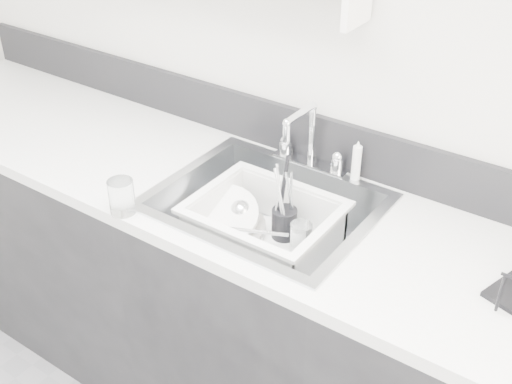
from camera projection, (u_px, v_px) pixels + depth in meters
The scene contains 12 objects.
counter_run at pixel (265, 317), 2.13m from camera, with size 3.20×0.62×0.92m.
backsplash at pixel (318, 139), 2.05m from camera, with size 3.20×0.02×0.16m, color black.
sink at pixel (265, 226), 1.93m from camera, with size 0.64×0.52×0.20m, color silver, non-canonical shape.
faucet at pixel (310, 151), 2.02m from camera, with size 0.26×0.18×0.23m.
side_sprayer at pixel (357, 161), 1.95m from camera, with size 0.03×0.03×0.14m, color white.
wash_tub at pixel (264, 228), 1.92m from camera, with size 0.42×0.34×0.16m, color white, non-canonical shape.
plate_stack at pixel (225, 224), 2.00m from camera, with size 0.28×0.27×0.11m.
utensil_cup at pixel (284, 221), 1.97m from camera, with size 0.08×0.08×0.26m.
ladle at pixel (243, 230), 1.96m from camera, with size 0.29×0.10×0.08m, color silver, non-canonical shape.
tumbler_in_tub at pixel (301, 237), 1.91m from camera, with size 0.07×0.07×0.09m, color white.
tumbler_counter at pixel (122, 197), 1.81m from camera, with size 0.07×0.07×0.10m, color white.
bowl_small at pixel (275, 266), 1.85m from camera, with size 0.11×0.11×0.03m, color white.
Camera 1 is at (0.88, -0.12, 1.96)m, focal length 45.00 mm.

